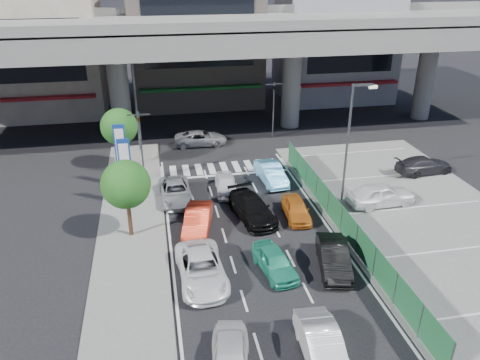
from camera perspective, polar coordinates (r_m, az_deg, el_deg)
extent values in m
plane|color=black|center=(25.78, 2.70, -9.89)|extent=(120.00, 120.00, 0.00)
cube|color=#5F5F5C|center=(31.37, 21.83, -4.91)|extent=(12.00, 28.00, 0.06)
cube|color=#5F5F5C|center=(28.63, -13.07, -6.55)|extent=(4.00, 30.00, 0.12)
cylinder|color=slate|center=(43.93, -14.48, 10.11)|extent=(1.80, 1.80, 8.00)
cylinder|color=slate|center=(45.77, 6.27, 11.33)|extent=(1.80, 1.80, 8.00)
cylinder|color=slate|center=(51.57, 21.64, 11.31)|extent=(1.80, 1.80, 8.00)
cube|color=slate|center=(43.19, -4.11, 17.35)|extent=(64.00, 14.00, 2.00)
cube|color=slate|center=(36.34, -2.77, 18.00)|extent=(64.00, 0.40, 0.90)
cube|color=slate|center=(49.76, -5.20, 19.84)|extent=(64.00, 0.40, 0.90)
cube|color=gray|center=(54.24, -23.04, 14.41)|extent=(12.00, 10.00, 13.00)
cube|color=maroon|center=(50.07, -23.36, 9.23)|extent=(10.80, 1.60, 0.25)
cube|color=black|center=(49.29, -24.22, 14.09)|extent=(9.60, 0.10, 5.85)
cube|color=gray|center=(54.23, -5.58, 17.27)|extent=(14.00, 10.00, 15.00)
cube|color=#136322|center=(50.12, -4.75, 11.19)|extent=(12.60, 1.60, 0.25)
cube|color=black|center=(49.18, -4.99, 17.38)|extent=(11.20, 0.10, 6.75)
cube|color=gray|center=(57.27, 11.37, 15.82)|extent=(12.00, 10.00, 12.00)
cube|color=maroon|center=(53.27, 13.10, 11.47)|extent=(10.80, 1.60, 0.25)
cube|color=black|center=(52.61, 13.48, 15.50)|extent=(9.60, 0.10, 5.40)
cylinder|color=#595B60|center=(34.71, -11.93, 4.01)|extent=(0.14, 0.14, 5.20)
cube|color=#595B60|center=(33.95, -12.29, 7.79)|extent=(1.60, 0.08, 0.08)
imported|color=black|center=(34.03, -12.24, 7.31)|extent=(0.26, 1.24, 0.50)
cylinder|color=#595B60|center=(42.68, 4.09, 8.46)|extent=(0.14, 0.14, 5.20)
cube|color=#595B60|center=(42.06, 4.19, 11.59)|extent=(1.60, 0.08, 0.08)
imported|color=black|center=(42.13, 4.18, 11.20)|extent=(0.26, 1.24, 0.50)
cylinder|color=#595B60|center=(31.08, 12.94, 4.16)|extent=(0.16, 0.16, 8.00)
cube|color=#595B60|center=(30.20, 14.72, 11.14)|extent=(1.40, 0.15, 0.15)
cube|color=silver|center=(30.53, 15.90, 10.86)|extent=(0.50, 0.22, 0.18)
cylinder|color=#595B60|center=(39.99, -12.55, 8.87)|extent=(0.16, 0.16, 8.00)
cube|color=#595B60|center=(39.11, -12.19, 14.44)|extent=(1.40, 0.15, 0.15)
cube|color=silver|center=(39.13, -11.11, 14.31)|extent=(0.50, 0.22, 0.18)
cylinder|color=#595B60|center=(31.67, -13.49, -1.22)|extent=(0.10, 0.10, 2.20)
cube|color=navy|center=(30.82, -13.87, 2.28)|extent=(0.80, 0.12, 3.00)
cube|color=white|center=(30.76, -13.88, 2.23)|extent=(0.60, 0.02, 2.40)
cylinder|color=#595B60|center=(34.42, -14.03, 0.90)|extent=(0.10, 0.10, 2.20)
cube|color=navy|center=(33.64, -14.40, 4.16)|extent=(0.80, 0.12, 3.00)
cube|color=white|center=(33.57, -14.40, 4.12)|extent=(0.60, 0.02, 2.40)
cylinder|color=#382314|center=(28.06, -13.29, -4.57)|extent=(0.24, 0.24, 2.40)
sphere|color=#164915|center=(27.07, -13.75, -0.51)|extent=(2.80, 2.80, 2.80)
cylinder|color=#382314|center=(37.63, -14.18, 3.16)|extent=(0.24, 0.24, 2.40)
sphere|color=#164915|center=(36.89, -14.53, 6.33)|extent=(2.80, 2.80, 2.80)
imported|color=silver|center=(19.59, -1.23, -20.99)|extent=(2.21, 4.07, 1.31)
imported|color=silver|center=(20.27, 10.01, -19.39)|extent=(1.67, 4.26, 1.38)
imported|color=white|center=(24.11, -4.72, -10.74)|extent=(2.48, 5.05, 1.38)
imported|color=teal|center=(24.72, 4.25, -9.88)|extent=(2.06, 3.86, 1.25)
imported|color=black|center=(25.33, 11.35, -9.24)|extent=(2.35, 4.41, 1.38)
imported|color=red|center=(28.23, -5.17, -4.94)|extent=(2.35, 4.41, 1.38)
imported|color=black|center=(29.46, 1.50, -3.47)|extent=(2.78, 5.03, 1.38)
imported|color=#C66A1C|center=(29.76, 6.88, -3.53)|extent=(1.67, 3.65, 1.21)
imported|color=#A3A6AB|center=(31.96, -7.84, -1.42)|extent=(2.27, 4.59, 1.25)
imported|color=white|center=(32.75, -1.72, -0.54)|extent=(1.72, 3.68, 1.22)
imported|color=#67C1F6|center=(34.35, 3.81, 0.83)|extent=(1.81, 4.30, 1.38)
imported|color=#95979D|center=(41.55, -4.80, 5.11)|extent=(4.57, 2.16, 1.26)
imported|color=white|center=(32.25, 16.81, -1.68)|extent=(4.60, 2.06, 1.54)
imported|color=#28282C|center=(38.29, 21.51, 1.71)|extent=(4.57, 2.18, 1.29)
cone|color=red|center=(31.60, 10.37, -2.32)|extent=(0.52, 0.52, 0.76)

